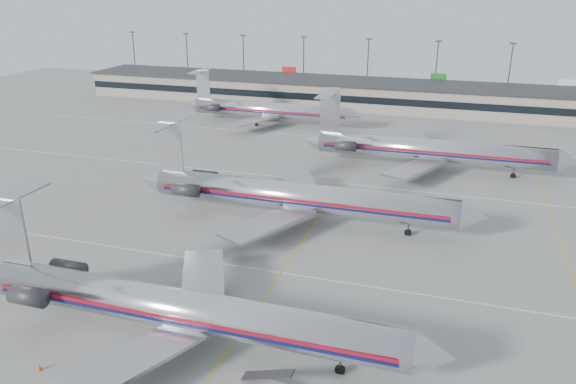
% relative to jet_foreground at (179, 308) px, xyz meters
% --- Properties ---
extents(ground, '(260.00, 260.00, 0.00)m').
position_rel_jet_foreground_xyz_m(ground, '(4.43, 4.33, -3.37)').
color(ground, gray).
rests_on(ground, ground).
extents(apron_markings, '(160.00, 0.15, 0.02)m').
position_rel_jet_foreground_xyz_m(apron_markings, '(4.43, 14.33, -3.36)').
color(apron_markings, silver).
rests_on(apron_markings, ground).
extents(terminal, '(162.00, 17.00, 6.25)m').
position_rel_jet_foreground_xyz_m(terminal, '(4.43, 102.30, -0.21)').
color(terminal, gray).
rests_on(terminal, ground).
extents(light_mast_row, '(163.60, 0.40, 15.28)m').
position_rel_jet_foreground_xyz_m(light_mast_row, '(4.43, 116.33, 5.21)').
color(light_mast_row, '#38383D').
rests_on(light_mast_row, ground).
extents(jet_foreground, '(44.33, 26.10, 11.60)m').
position_rel_jet_foreground_xyz_m(jet_foreground, '(0.00, 0.00, 0.00)').
color(jet_foreground, silver).
rests_on(jet_foreground, ground).
extents(jet_second_row, '(46.45, 27.35, 12.16)m').
position_rel_jet_foreground_xyz_m(jet_second_row, '(1.60, 28.17, 0.16)').
color(jet_second_row, silver).
rests_on(jet_second_row, ground).
extents(jet_third_row, '(44.53, 27.39, 12.18)m').
position_rel_jet_foreground_xyz_m(jet_third_row, '(16.23, 55.21, 0.17)').
color(jet_third_row, silver).
rests_on(jet_third_row, ground).
extents(jet_back_row, '(41.30, 25.40, 11.29)m').
position_rel_jet_foreground_xyz_m(jet_back_row, '(-19.27, 77.06, -0.09)').
color(jet_back_row, silver).
rests_on(jet_back_row, ground).
extents(cone_left, '(0.55, 0.55, 0.60)m').
position_rel_jet_foreground_xyz_m(cone_left, '(-9.11, -7.00, -3.07)').
color(cone_left, '#F15608').
rests_on(cone_left, ground).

